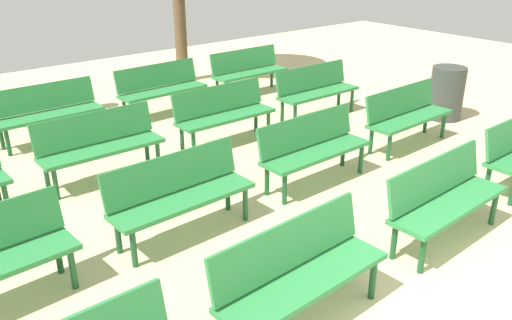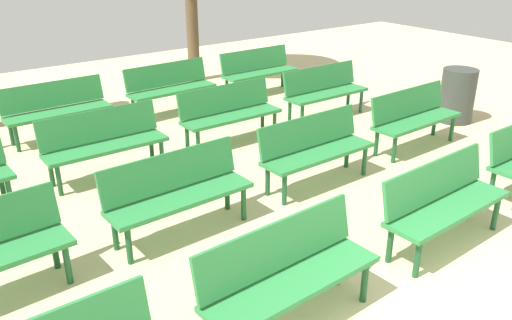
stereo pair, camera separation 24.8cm
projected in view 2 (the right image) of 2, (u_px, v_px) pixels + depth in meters
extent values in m
cube|color=#2D8442|center=(294.00, 282.00, 4.23)|extent=(1.62, 0.51, 0.05)
cube|color=#2D8442|center=(278.00, 246.00, 4.28)|extent=(1.60, 0.19, 0.40)
cylinder|color=#194C28|center=(365.00, 282.00, 4.61)|extent=(0.06, 0.06, 0.40)
cylinder|color=#194C28|center=(338.00, 265.00, 4.84)|extent=(0.06, 0.06, 0.40)
cube|color=#2D8442|center=(449.00, 208.00, 5.37)|extent=(1.62, 0.50, 0.05)
cube|color=#2D8442|center=(435.00, 180.00, 5.41)|extent=(1.60, 0.18, 0.40)
cylinder|color=#194C28|center=(417.00, 259.00, 4.94)|extent=(0.06, 0.06, 0.40)
cylinder|color=#194C28|center=(496.00, 213.00, 5.74)|extent=(0.06, 0.06, 0.40)
cylinder|color=#194C28|center=(390.00, 244.00, 5.17)|extent=(0.06, 0.06, 0.40)
cylinder|color=#194C28|center=(469.00, 202.00, 5.97)|extent=(0.06, 0.06, 0.40)
cylinder|color=#194C28|center=(492.00, 185.00, 6.37)|extent=(0.06, 0.06, 0.40)
cylinder|color=#194C28|center=(68.00, 264.00, 4.85)|extent=(0.06, 0.06, 0.40)
cylinder|color=#194C28|center=(55.00, 250.00, 5.08)|extent=(0.06, 0.06, 0.40)
cube|color=#2D8442|center=(181.00, 198.00, 5.57)|extent=(1.61, 0.49, 0.05)
cube|color=#2D8442|center=(170.00, 171.00, 5.62)|extent=(1.60, 0.18, 0.40)
cylinder|color=#194C28|center=(129.00, 246.00, 5.15)|extent=(0.06, 0.06, 0.40)
cylinder|color=#194C28|center=(244.00, 204.00, 5.94)|extent=(0.06, 0.06, 0.40)
cylinder|color=#194C28|center=(115.00, 232.00, 5.38)|extent=(0.06, 0.06, 0.40)
cylinder|color=#194C28|center=(227.00, 193.00, 6.17)|extent=(0.06, 0.06, 0.40)
cube|color=#2D8442|center=(319.00, 154.00, 6.69)|extent=(1.61, 0.47, 0.05)
cube|color=#2D8442|center=(309.00, 131.00, 6.74)|extent=(1.60, 0.15, 0.40)
cylinder|color=#194C28|center=(284.00, 189.00, 6.27)|extent=(0.06, 0.06, 0.40)
cylinder|color=#194C28|center=(364.00, 161.00, 7.05)|extent=(0.06, 0.06, 0.40)
cylinder|color=#194C28|center=(268.00, 180.00, 6.50)|extent=(0.06, 0.06, 0.40)
cylinder|color=#194C28|center=(347.00, 153.00, 7.29)|extent=(0.06, 0.06, 0.40)
cube|color=#2D8442|center=(417.00, 121.00, 7.84)|extent=(1.61, 0.48, 0.05)
cube|color=#2D8442|center=(408.00, 102.00, 7.89)|extent=(1.60, 0.16, 0.40)
cylinder|color=#194C28|center=(394.00, 149.00, 7.42)|extent=(0.06, 0.06, 0.40)
cylinder|color=#194C28|center=(452.00, 128.00, 8.21)|extent=(0.06, 0.06, 0.40)
cylinder|color=#194C28|center=(376.00, 143.00, 7.65)|extent=(0.06, 0.06, 0.40)
cylinder|color=#194C28|center=(434.00, 123.00, 8.44)|extent=(0.06, 0.06, 0.40)
cylinder|color=#194C28|center=(10.00, 195.00, 6.13)|extent=(0.06, 0.06, 0.40)
cylinder|color=#194C28|center=(2.00, 186.00, 6.36)|extent=(0.06, 0.06, 0.40)
cube|color=#2D8442|center=(107.00, 147.00, 6.90)|extent=(1.60, 0.44, 0.05)
cube|color=#2D8442|center=(99.00, 125.00, 6.95)|extent=(1.60, 0.12, 0.40)
cylinder|color=#194C28|center=(59.00, 181.00, 6.49)|extent=(0.06, 0.06, 0.40)
cylinder|color=#194C28|center=(162.00, 154.00, 7.25)|extent=(0.06, 0.06, 0.40)
cylinder|color=#194C28|center=(51.00, 172.00, 6.73)|extent=(0.06, 0.06, 0.40)
cylinder|color=#194C28|center=(151.00, 147.00, 7.49)|extent=(0.06, 0.06, 0.40)
cube|color=#2D8442|center=(232.00, 117.00, 8.03)|extent=(1.60, 0.45, 0.05)
cube|color=#2D8442|center=(224.00, 98.00, 8.09)|extent=(1.60, 0.13, 0.40)
cylinder|color=#194C28|center=(198.00, 144.00, 7.63)|extent=(0.06, 0.06, 0.40)
cylinder|color=#194C28|center=(275.00, 124.00, 8.39)|extent=(0.06, 0.06, 0.40)
cylinder|color=#194C28|center=(187.00, 137.00, 7.86)|extent=(0.06, 0.06, 0.40)
cylinder|color=#194C28|center=(262.00, 119.00, 8.62)|extent=(0.06, 0.06, 0.40)
cube|color=#2D8442|center=(327.00, 94.00, 9.16)|extent=(1.60, 0.44, 0.05)
cube|color=#2D8442|center=(320.00, 78.00, 9.21)|extent=(1.60, 0.12, 0.40)
cylinder|color=#194C28|center=(302.00, 116.00, 8.75)|extent=(0.06, 0.06, 0.40)
cylinder|color=#194C28|center=(361.00, 102.00, 9.51)|extent=(0.06, 0.06, 0.40)
cylinder|color=#194C28|center=(290.00, 112.00, 8.99)|extent=(0.06, 0.06, 0.40)
cylinder|color=#194C28|center=(348.00, 97.00, 9.75)|extent=(0.06, 0.06, 0.40)
cube|color=#2D8442|center=(59.00, 113.00, 8.21)|extent=(1.61, 0.46, 0.05)
cube|color=#2D8442|center=(52.00, 94.00, 8.26)|extent=(1.60, 0.14, 0.40)
cylinder|color=#194C28|center=(17.00, 139.00, 7.80)|extent=(0.06, 0.06, 0.40)
cylinder|color=#194C28|center=(107.00, 120.00, 8.57)|extent=(0.06, 0.06, 0.40)
cylinder|color=#194C28|center=(11.00, 133.00, 8.03)|extent=(0.06, 0.06, 0.40)
cylinder|color=#194C28|center=(100.00, 115.00, 8.81)|extent=(0.06, 0.06, 0.40)
cube|color=#2D8442|center=(172.00, 90.00, 9.38)|extent=(1.62, 0.51, 0.05)
cube|color=#2D8442|center=(166.00, 74.00, 9.42)|extent=(1.60, 0.19, 0.40)
cylinder|color=#194C28|center=(142.00, 112.00, 8.95)|extent=(0.06, 0.06, 0.40)
cylinder|color=#194C28|center=(211.00, 97.00, 9.75)|extent=(0.06, 0.06, 0.40)
cylinder|color=#194C28|center=(133.00, 108.00, 9.18)|extent=(0.06, 0.06, 0.40)
cylinder|color=#194C28|center=(201.00, 94.00, 9.98)|extent=(0.06, 0.06, 0.40)
cube|color=#2D8442|center=(260.00, 73.00, 10.50)|extent=(1.60, 0.45, 0.05)
cube|color=#2D8442|center=(254.00, 59.00, 10.55)|extent=(1.60, 0.13, 0.40)
cylinder|color=#194C28|center=(236.00, 92.00, 10.09)|extent=(0.06, 0.06, 0.40)
cylinder|color=#194C28|center=(292.00, 81.00, 10.86)|extent=(0.06, 0.06, 0.40)
cylinder|color=#194C28|center=(227.00, 88.00, 10.32)|extent=(0.06, 0.06, 0.40)
cylinder|color=#194C28|center=(282.00, 77.00, 11.09)|extent=(0.06, 0.06, 0.40)
cylinder|color=brown|center=(191.00, 9.00, 11.07)|extent=(0.26, 0.26, 3.05)
cylinder|color=#383D38|center=(457.00, 95.00, 8.98)|extent=(0.57, 0.57, 0.91)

